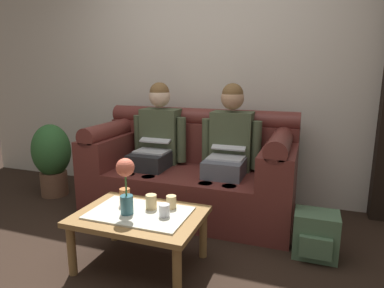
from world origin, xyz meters
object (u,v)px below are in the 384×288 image
(coffee_table, at_px, (140,220))
(cup_far_left, at_px, (164,210))
(cup_near_right, at_px, (125,197))
(flower_vase, at_px, (126,181))
(person_left, at_px, (156,141))
(cup_near_left, at_px, (171,202))
(potted_plant, at_px, (52,157))
(cup_far_center, at_px, (151,202))
(backpack_right, at_px, (316,235))
(person_right, at_px, (229,146))
(couch, at_px, (191,172))

(coffee_table, distance_m, cup_far_left, 0.21)
(coffee_table, bearing_deg, cup_far_left, -0.51)
(coffee_table, distance_m, cup_near_right, 0.21)
(flower_vase, bearing_deg, person_left, 105.46)
(coffee_table, distance_m, cup_near_left, 0.25)
(potted_plant, bearing_deg, person_left, 6.70)
(coffee_table, relative_size, cup_far_center, 8.40)
(flower_vase, height_order, cup_near_right, flower_vase)
(cup_near_right, xyz_separation_m, backpack_right, (1.29, 0.45, -0.29))
(coffee_table, xyz_separation_m, flower_vase, (-0.06, -0.05, 0.29))
(cup_far_left, height_order, potted_plant, potted_plant)
(cup_far_left, bearing_deg, person_right, 80.21)
(backpack_right, distance_m, potted_plant, 2.72)
(person_left, distance_m, backpack_right, 1.66)
(cup_near_left, bearing_deg, flower_vase, -142.19)
(couch, bearing_deg, cup_far_left, -79.84)
(flower_vase, bearing_deg, cup_near_right, 125.42)
(couch, height_order, backpack_right, couch)
(person_left, xyz_separation_m, coffee_table, (0.36, -1.03, -0.32))
(cup_far_center, distance_m, cup_far_left, 0.16)
(person_left, height_order, backpack_right, person_left)
(backpack_right, bearing_deg, person_right, 147.10)
(coffee_table, height_order, cup_near_left, cup_near_left)
(cup_near_left, bearing_deg, couch, 101.08)
(person_left, distance_m, cup_far_left, 1.19)
(flower_vase, relative_size, cup_near_left, 4.31)
(couch, xyz_separation_m, cup_near_left, (0.18, -0.90, 0.06))
(cup_far_center, relative_size, potted_plant, 0.13)
(couch, distance_m, person_left, 0.46)
(flower_vase, height_order, cup_far_center, flower_vase)
(person_right, bearing_deg, cup_far_left, -99.79)
(cup_far_left, bearing_deg, person_left, 118.00)
(person_right, xyz_separation_m, flower_vase, (-0.43, -1.08, -0.03))
(person_right, xyz_separation_m, cup_near_left, (-0.19, -0.89, -0.22))
(person_left, relative_size, flower_vase, 3.21)
(person_left, relative_size, cup_near_left, 13.82)
(person_right, height_order, flower_vase, person_right)
(couch, distance_m, person_right, 0.46)
(cup_near_right, xyz_separation_m, potted_plant, (-1.38, 0.82, -0.02))
(person_left, distance_m, cup_near_right, 1.00)
(cup_far_center, height_order, backpack_right, cup_far_center)
(person_left, height_order, potted_plant, person_left)
(cup_near_right, xyz_separation_m, cup_far_center, (0.21, 0.00, -0.01))
(cup_near_right, relative_size, cup_far_center, 1.19)
(couch, xyz_separation_m, cup_near_right, (-0.15, -0.96, 0.08))
(person_right, relative_size, cup_near_right, 10.15)
(backpack_right, bearing_deg, cup_far_left, -150.83)
(person_right, relative_size, cup_near_left, 13.82)
(couch, height_order, person_left, person_left)
(backpack_right, xyz_separation_m, potted_plant, (-2.68, 0.36, 0.27))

